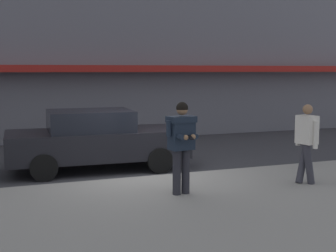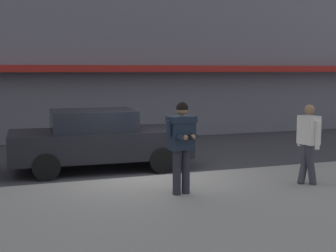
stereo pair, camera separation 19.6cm
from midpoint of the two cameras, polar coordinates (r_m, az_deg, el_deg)
name	(u,v)px [view 1 (the left image)]	position (r m, az deg, el deg)	size (l,w,h in m)	color
ground_plane	(143,180)	(10.99, -3.59, -6.59)	(80.00, 80.00, 0.00)	#333338
sidewalk	(241,206)	(8.80, 8.29, -9.60)	(32.00, 5.30, 0.14)	gray
curb_paint_line	(182,176)	(11.36, 1.20, -6.12)	(28.00, 0.12, 0.01)	silver
parked_sedan_mid	(96,139)	(12.09, -9.23, -1.62)	(4.57, 2.07, 1.54)	black
man_texting_on_phone	(182,138)	(9.01, 1.04, -1.45)	(0.64, 0.62, 1.81)	#23232B
pedestrian_in_light_coat	(307,139)	(10.28, 16.02, -1.50)	(0.37, 0.60, 1.70)	#33333D
parking_meter	(307,134)	(12.13, 16.13, -0.92)	(0.12, 0.18, 1.27)	#4C4C51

